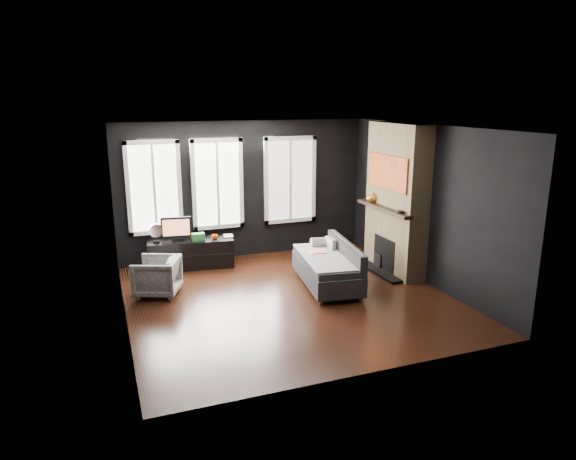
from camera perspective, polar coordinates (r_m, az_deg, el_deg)
name	(u,v)px	position (r m, az deg, el deg)	size (l,w,h in m)	color
floor	(289,298)	(8.32, 0.08, -7.57)	(5.00, 5.00, 0.00)	black
ceiling	(289,127)	(7.72, 0.09, 11.34)	(5.00, 5.00, 0.00)	white
wall_back	(245,190)	(10.25, -4.85, 4.47)	(5.00, 0.02, 2.70)	black
wall_left	(119,231)	(7.44, -18.26, -0.07)	(0.02, 5.00, 2.70)	black
wall_right	(426,205)	(9.08, 15.04, 2.72)	(0.02, 5.00, 2.70)	black
windows	(221,138)	(9.97, -7.44, 10.09)	(4.00, 0.16, 1.76)	white
fireplace	(396,199)	(9.46, 11.96, 3.36)	(0.70, 1.62, 2.70)	#93724C
sofa	(327,264)	(8.75, 4.32, -3.83)	(0.89, 1.78, 0.76)	#242426
stripe_pillow	(330,247)	(9.15, 4.73, -1.89)	(0.08, 0.33, 0.33)	gray
armchair	(157,274)	(8.62, -14.37, -4.81)	(0.67, 0.63, 0.69)	silver
media_console	(191,254)	(9.87, -10.74, -2.58)	(1.57, 0.49, 0.54)	black
monitor	(176,227)	(9.73, -12.32, 0.30)	(0.57, 0.12, 0.51)	black
desk_fan	(156,233)	(9.71, -14.46, -0.30)	(0.26, 0.26, 0.36)	#A0A0A0
mug	(215,236)	(9.75, -8.16, -0.68)	(0.11, 0.09, 0.11)	#F14C0A
book	(224,230)	(9.89, -7.17, -0.05)	(0.17, 0.02, 0.24)	#A1907E
storage_box	(198,237)	(9.72, -9.97, -0.74)	(0.24, 0.15, 0.13)	#2C7534
mantel_vase	(372,197)	(9.71, 9.29, 3.65)	(0.20, 0.21, 0.20)	yellow
mantel_clock	(401,212)	(8.89, 12.44, 1.97)	(0.12, 0.12, 0.04)	black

